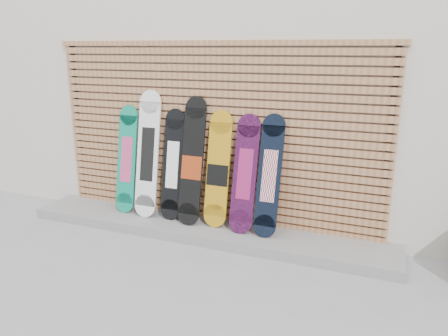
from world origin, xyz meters
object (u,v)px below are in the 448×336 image
(snowboard_4, at_px, (218,170))
(snowboard_0, at_px, (127,159))
(snowboard_1, at_px, (148,154))
(snowboard_3, at_px, (192,162))
(snowboard_5, at_px, (245,174))
(snowboard_2, at_px, (173,165))
(snowboard_6, at_px, (269,176))

(snowboard_4, bearing_deg, snowboard_0, 179.77)
(snowboard_0, xyz_separation_m, snowboard_1, (0.33, -0.02, 0.10))
(snowboard_4, bearing_deg, snowboard_3, -174.18)
(snowboard_1, distance_m, snowboard_5, 1.31)
(snowboard_3, height_order, snowboard_5, snowboard_3)
(snowboard_2, relative_size, snowboard_4, 0.99)
(snowboard_1, bearing_deg, snowboard_2, 3.47)
(snowboard_1, distance_m, snowboard_2, 0.36)
(snowboard_3, xyz_separation_m, snowboard_4, (0.32, 0.03, -0.08))
(snowboard_4, height_order, snowboard_6, snowboard_4)
(snowboard_0, distance_m, snowboard_2, 0.67)
(snowboard_0, xyz_separation_m, snowboard_4, (1.29, -0.01, -0.01))
(snowboard_2, bearing_deg, snowboard_0, -179.93)
(snowboard_4, bearing_deg, snowboard_6, -2.76)
(snowboard_2, height_order, snowboard_6, snowboard_6)
(snowboard_3, bearing_deg, snowboard_4, 5.82)
(snowboard_1, height_order, snowboard_4, snowboard_1)
(snowboard_1, height_order, snowboard_3, snowboard_1)
(snowboard_0, relative_size, snowboard_3, 0.90)
(snowboard_0, relative_size, snowboard_2, 1.01)
(snowboard_2, distance_m, snowboard_6, 1.26)
(snowboard_2, xyz_separation_m, snowboard_6, (1.26, -0.04, 0.00))
(snowboard_1, relative_size, snowboard_5, 1.16)
(snowboard_0, bearing_deg, snowboard_1, -3.42)
(snowboard_0, relative_size, snowboard_1, 0.87)
(snowboard_2, height_order, snowboard_5, snowboard_2)
(snowboard_5, bearing_deg, snowboard_0, 178.76)
(snowboard_1, height_order, snowboard_6, snowboard_1)
(snowboard_1, xyz_separation_m, snowboard_4, (0.95, 0.01, -0.11))
(snowboard_0, relative_size, snowboard_6, 1.00)
(snowboard_2, relative_size, snowboard_3, 0.89)
(snowboard_0, bearing_deg, snowboard_5, -1.24)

